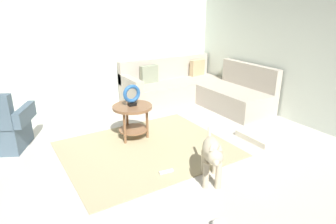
{
  "coord_description": "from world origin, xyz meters",
  "views": [
    {
      "loc": [
        -1.59,
        -2.7,
        1.99
      ],
      "look_at": [
        0.45,
        0.6,
        0.55
      ],
      "focal_mm": 31.48,
      "sensor_mm": 36.0,
      "label": 1
    }
  ],
  "objects_px": {
    "torus_sculpture": "(132,95)",
    "dog_toy_ball": "(218,224)",
    "dog_toy_rope": "(166,172)",
    "side_table": "(133,113)",
    "armchair": "(0,129)",
    "dog": "(212,154)",
    "dog_bed_mat": "(267,134)",
    "sectional_couch": "(195,90)"
  },
  "relations": [
    {
      "from": "torus_sculpture",
      "to": "side_table",
      "type": "bearing_deg",
      "value": 180.0
    },
    {
      "from": "dog",
      "to": "dog_toy_rope",
      "type": "bearing_deg",
      "value": -16.26
    },
    {
      "from": "dog",
      "to": "dog_toy_rope",
      "type": "distance_m",
      "value": 0.66
    },
    {
      "from": "torus_sculpture",
      "to": "dog_toy_ball",
      "type": "relative_size",
      "value": 2.98
    },
    {
      "from": "dog_toy_rope",
      "to": "torus_sculpture",
      "type": "bearing_deg",
      "value": 84.92
    },
    {
      "from": "dog_bed_mat",
      "to": "dog_toy_rope",
      "type": "height_order",
      "value": "dog_bed_mat"
    },
    {
      "from": "torus_sculpture",
      "to": "sectional_couch",
      "type": "bearing_deg",
      "value": 25.67
    },
    {
      "from": "sectional_couch",
      "to": "torus_sculpture",
      "type": "distance_m",
      "value": 2.08
    },
    {
      "from": "dog",
      "to": "dog_bed_mat",
      "type": "bearing_deg",
      "value": -128.09
    },
    {
      "from": "torus_sculpture",
      "to": "dog_toy_ball",
      "type": "distance_m",
      "value": 2.31
    },
    {
      "from": "sectional_couch",
      "to": "dog_toy_rope",
      "type": "bearing_deg",
      "value": -133.75
    },
    {
      "from": "torus_sculpture",
      "to": "dog",
      "type": "height_order",
      "value": "torus_sculpture"
    },
    {
      "from": "armchair",
      "to": "dog",
      "type": "bearing_deg",
      "value": -20.53
    },
    {
      "from": "torus_sculpture",
      "to": "dog_toy_rope",
      "type": "relative_size",
      "value": 1.8
    },
    {
      "from": "dog_toy_ball",
      "to": "dog_toy_rope",
      "type": "distance_m",
      "value": 1.07
    },
    {
      "from": "torus_sculpture",
      "to": "dog_toy_ball",
      "type": "bearing_deg",
      "value": -94.94
    },
    {
      "from": "side_table",
      "to": "dog_bed_mat",
      "type": "distance_m",
      "value": 2.15
    },
    {
      "from": "armchair",
      "to": "dog_toy_rope",
      "type": "xyz_separation_m",
      "value": [
        1.65,
        -1.79,
        -0.3
      ]
    },
    {
      "from": "sectional_couch",
      "to": "torus_sculpture",
      "type": "xyz_separation_m",
      "value": [
        -1.83,
        -0.88,
        0.42
      ]
    },
    {
      "from": "dog_bed_mat",
      "to": "side_table",
      "type": "bearing_deg",
      "value": 149.91
    },
    {
      "from": "armchair",
      "to": "torus_sculpture",
      "type": "xyz_separation_m",
      "value": [
        1.75,
        -0.65,
        0.39
      ]
    },
    {
      "from": "dog_bed_mat",
      "to": "dog_toy_ball",
      "type": "xyz_separation_m",
      "value": [
        -2.02,
        -1.15,
        0.01
      ]
    },
    {
      "from": "armchair",
      "to": "dog_toy_rope",
      "type": "bearing_deg",
      "value": -19.99
    },
    {
      "from": "torus_sculpture",
      "to": "dog_toy_rope",
      "type": "xyz_separation_m",
      "value": [
        -0.1,
        -1.14,
        -0.69
      ]
    },
    {
      "from": "armchair",
      "to": "dog_bed_mat",
      "type": "bearing_deg",
      "value": 1.81
    },
    {
      "from": "dog",
      "to": "dog_toy_rope",
      "type": "relative_size",
      "value": 4.04
    },
    {
      "from": "sectional_couch",
      "to": "armchair",
      "type": "relative_size",
      "value": 2.28
    },
    {
      "from": "armchair",
      "to": "dog_toy_ball",
      "type": "distance_m",
      "value": 3.27
    },
    {
      "from": "dog_bed_mat",
      "to": "dog",
      "type": "distance_m",
      "value": 1.69
    },
    {
      "from": "torus_sculpture",
      "to": "dog_toy_rope",
      "type": "height_order",
      "value": "torus_sculpture"
    },
    {
      "from": "dog_bed_mat",
      "to": "armchair",
      "type": "bearing_deg",
      "value": 154.43
    },
    {
      "from": "dog_bed_mat",
      "to": "dog",
      "type": "height_order",
      "value": "dog"
    },
    {
      "from": "side_table",
      "to": "dog_toy_ball",
      "type": "relative_size",
      "value": 5.48
    },
    {
      "from": "dog",
      "to": "sectional_couch",
      "type": "bearing_deg",
      "value": -88.81
    },
    {
      "from": "sectional_couch",
      "to": "dog_toy_ball",
      "type": "height_order",
      "value": "sectional_couch"
    },
    {
      "from": "side_table",
      "to": "dog_bed_mat",
      "type": "relative_size",
      "value": 0.75
    },
    {
      "from": "dog_toy_ball",
      "to": "side_table",
      "type": "bearing_deg",
      "value": 85.06
    },
    {
      "from": "torus_sculpture",
      "to": "dog",
      "type": "distance_m",
      "value": 1.62
    },
    {
      "from": "sectional_couch",
      "to": "torus_sculpture",
      "type": "relative_size",
      "value": 6.9
    },
    {
      "from": "dog_toy_ball",
      "to": "dog_toy_rope",
      "type": "bearing_deg",
      "value": 85.21
    },
    {
      "from": "sectional_couch",
      "to": "dog_toy_ball",
      "type": "distance_m",
      "value": 3.7
    },
    {
      "from": "sectional_couch",
      "to": "armchair",
      "type": "bearing_deg",
      "value": -176.37
    }
  ]
}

